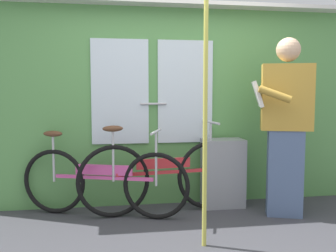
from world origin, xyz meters
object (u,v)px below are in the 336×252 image
handrail_pole (205,114)px  bicycle_near_door (163,176)px  bicycle_leaning_behind (103,181)px  passenger_reading_newspaper (285,123)px  trash_bin_by_wall (223,173)px

handrail_pole → bicycle_near_door: bearing=103.9°
bicycle_near_door → bicycle_leaning_behind: bearing=173.9°
bicycle_near_door → bicycle_leaning_behind: bicycle_near_door is taller
passenger_reading_newspaper → handrail_pole: bearing=50.2°
bicycle_near_door → handrail_pole: bearing=-82.6°
bicycle_near_door → bicycle_leaning_behind: size_ratio=1.06×
bicycle_leaning_behind → handrail_pole: bearing=-27.8°
bicycle_leaning_behind → handrail_pole: size_ratio=0.77×
bicycle_leaning_behind → passenger_reading_newspaper: passenger_reading_newspaper is taller
bicycle_near_door → trash_bin_by_wall: bicycle_near_door is taller
bicycle_leaning_behind → trash_bin_by_wall: bicycle_leaning_behind is taller
passenger_reading_newspaper → handrail_pole: (-0.96, -0.59, 0.13)m
bicycle_leaning_behind → trash_bin_by_wall: size_ratio=2.24×
bicycle_near_door → handrail_pole: (0.21, -0.85, 0.68)m
handrail_pole → passenger_reading_newspaper: bearing=31.7°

